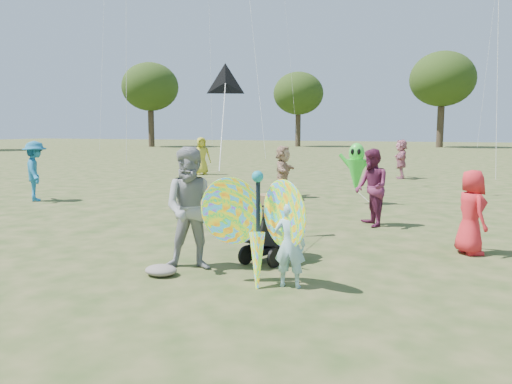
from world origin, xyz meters
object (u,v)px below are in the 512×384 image
butterfly_kite (257,228)px  alien_kite (356,170)px  crowd_i (36,171)px  crowd_g (202,156)px  jogging_stroller (268,223)px  adult_man (193,209)px  child_girl (290,245)px  crowd_d (283,172)px  crowd_a (471,212)px  crowd_e (371,188)px  crowd_j (401,159)px

butterfly_kite → alien_kite: (0.00, 7.95, 0.17)m
butterfly_kite → crowd_i: bearing=150.0°
crowd_g → jogging_stroller: bearing=-99.1°
adult_man → child_girl: bearing=-31.3°
crowd_d → crowd_g: 8.59m
crowd_a → crowd_e: size_ratio=0.85×
adult_man → alien_kite: adult_man is taller
child_girl → crowd_a: 3.70m
jogging_stroller → crowd_d: bearing=128.1°
crowd_g → alien_kite: crowd_g is taller
crowd_j → crowd_i: bearing=-48.9°
crowd_a → jogging_stroller: 3.50m
child_girl → crowd_g: size_ratio=0.67×
butterfly_kite → crowd_e: bearing=79.7°
crowd_a → butterfly_kite: bearing=109.7°
child_girl → butterfly_kite: butterfly_kite is taller
crowd_a → crowd_i: 11.99m
crowd_e → jogging_stroller: crowd_e is taller
child_girl → crowd_i: crowd_i is taller
crowd_a → butterfly_kite: size_ratio=0.81×
child_girl → crowd_j: (0.12, 15.99, 0.25)m
butterfly_kite → alien_kite: alien_kite is taller
adult_man → crowd_i: 9.15m
crowd_a → crowd_e: 2.71m
child_girl → jogging_stroller: 1.44m
crowd_g → crowd_j: (8.88, 1.40, -0.03)m
crowd_e → crowd_i: (-9.84, 0.38, 0.03)m
crowd_d → jogging_stroller: crowd_d is taller
adult_man → alien_kite: (1.19, 7.59, 0.03)m
crowd_d → crowd_e: 4.89m
crowd_i → crowd_j: size_ratio=1.06×
child_girl → crowd_a: size_ratio=0.81×
child_girl → crowd_a: bearing=-133.8°
crowd_g → butterfly_kite: size_ratio=0.98×
child_girl → crowd_g: (-8.76, 14.59, 0.28)m
child_girl → crowd_i: 10.72m
child_girl → jogging_stroller: (-0.74, 1.23, 0.03)m
crowd_j → jogging_stroller: crowd_j is taller
crowd_g → butterfly_kite: crowd_g is taller
adult_man → crowd_e: adult_man is taller
crowd_i → crowd_j: bearing=-85.6°
adult_man → jogging_stroller: adult_man is taller
crowd_a → crowd_j: size_ratio=0.86×
jogging_stroller → butterfly_kite: size_ratio=0.64×
crowd_a → crowd_d: crowd_d is taller
adult_man → crowd_g: size_ratio=1.07×
crowd_i → jogging_stroller: 9.51m
crowd_i → crowd_a: bearing=-145.3°
butterfly_kite → jogging_stroller: bearing=102.8°
adult_man → crowd_d: adult_man is taller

